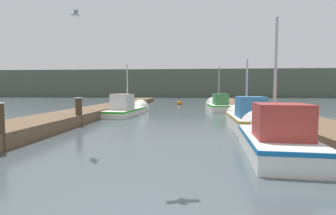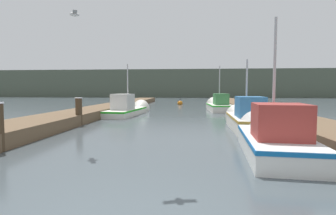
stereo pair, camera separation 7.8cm
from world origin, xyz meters
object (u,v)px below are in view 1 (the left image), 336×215
at_px(fishing_boat_0, 272,136).
at_px(fishing_boat_1, 246,118).
at_px(channel_buoy, 179,103).
at_px(fishing_boat_3, 218,105).
at_px(seagull_lead, 76,14).
at_px(fishing_boat_2, 129,109).
at_px(mooring_piling_1, 79,112).

bearing_deg(fishing_boat_0, fishing_boat_1, 92.74).
bearing_deg(fishing_boat_1, channel_buoy, 103.43).
bearing_deg(fishing_boat_0, fishing_boat_3, 95.07).
xyz_separation_m(fishing_boat_1, seagull_lead, (-5.96, -4.68, 3.52)).
relative_size(fishing_boat_2, fishing_boat_3, 1.23).
bearing_deg(fishing_boat_1, seagull_lead, -140.12).
height_order(fishing_boat_0, mooring_piling_1, fishing_boat_0).
relative_size(fishing_boat_2, mooring_piling_1, 4.49).
height_order(fishing_boat_1, seagull_lead, seagull_lead).
xyz_separation_m(fishing_boat_0, fishing_boat_3, (0.01, 14.64, -0.01)).
bearing_deg(channel_buoy, fishing_boat_0, -81.05).
xyz_separation_m(fishing_boat_1, fishing_boat_3, (-0.17, 10.11, -0.05)).
bearing_deg(mooring_piling_1, seagull_lead, -66.75).
height_order(fishing_boat_2, channel_buoy, fishing_boat_2).
relative_size(fishing_boat_0, fishing_boat_3, 0.96).
xyz_separation_m(fishing_boat_1, mooring_piling_1, (-8.03, 0.16, 0.22)).
relative_size(fishing_boat_0, fishing_boat_1, 0.95).
height_order(fishing_boat_0, seagull_lead, seagull_lead).
relative_size(fishing_boat_3, seagull_lead, 9.40).
relative_size(fishing_boat_1, mooring_piling_1, 3.68).
height_order(fishing_boat_2, mooring_piling_1, fishing_boat_2).
bearing_deg(seagull_lead, fishing_boat_2, 157.26).
bearing_deg(channel_buoy, fishing_boat_1, -78.30).
height_order(channel_buoy, seagull_lead, seagull_lead).
xyz_separation_m(fishing_boat_1, channel_buoy, (-3.76, 18.17, -0.31)).
bearing_deg(fishing_boat_2, seagull_lead, -79.56).
distance_m(fishing_boat_2, channel_buoy, 12.59).
bearing_deg(mooring_piling_1, fishing_boat_3, 51.71).
bearing_deg(fishing_boat_1, fishing_boat_3, 92.72).
height_order(fishing_boat_1, mooring_piling_1, fishing_boat_1).
distance_m(fishing_boat_2, fishing_boat_3, 7.87).
distance_m(fishing_boat_3, channel_buoy, 8.83).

